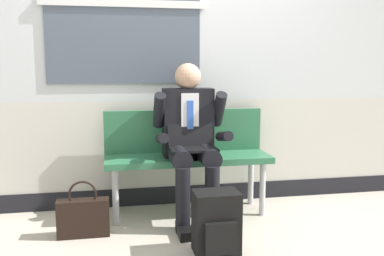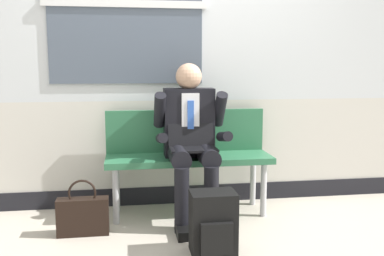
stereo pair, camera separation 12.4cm
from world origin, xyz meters
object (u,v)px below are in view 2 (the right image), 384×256
Objects in this scene: person_seated at (191,137)px; backpack at (213,224)px; handbag at (83,215)px; bench_with_person at (188,150)px.

person_seated reaches higher than backpack.
handbag is (-0.87, 0.45, -0.06)m from backpack.
handbag is at bearing -154.20° from bench_with_person.
person_seated is at bearing -90.00° from bench_with_person.
person_seated is 1.00m from handbag.
person_seated is (-0.00, -0.19, 0.14)m from bench_with_person.
bench_with_person is 0.24m from person_seated.
person_seated reaches higher than bench_with_person.
backpack is at bearing -85.81° from person_seated.
person_seated is at bearing 94.19° from backpack.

